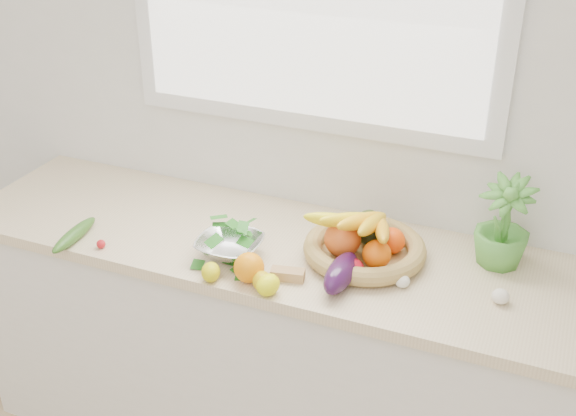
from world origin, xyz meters
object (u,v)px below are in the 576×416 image
at_px(eggplant, 341,273).
at_px(fruit_basket, 364,243).
at_px(colander_with_spinach, 230,242).
at_px(potted_herb, 503,224).
at_px(cucumber, 74,235).
at_px(apple, 353,269).

distance_m(eggplant, fruit_basket, 0.18).
height_order(eggplant, colander_with_spinach, colander_with_spinach).
relative_size(eggplant, potted_herb, 0.68).
height_order(cucumber, fruit_basket, fruit_basket).
distance_m(apple, potted_herb, 0.49).
xyz_separation_m(eggplant, cucumber, (-0.90, -0.10, -0.02)).
relative_size(apple, eggplant, 0.33).
bearing_deg(apple, colander_with_spinach, -175.84).
height_order(fruit_basket, colander_with_spinach, fruit_basket).
bearing_deg(potted_herb, cucumber, -162.94).
relative_size(cucumber, potted_herb, 0.78).
relative_size(eggplant, cucumber, 0.88).
xyz_separation_m(cucumber, fruit_basket, (0.92, 0.27, 0.03)).
relative_size(apple, cucumber, 0.29).
distance_m(apple, fruit_basket, 0.13).
xyz_separation_m(apple, fruit_basket, (-0.01, 0.13, 0.02)).
distance_m(eggplant, colander_with_spinach, 0.38).
xyz_separation_m(apple, colander_with_spinach, (-0.40, -0.03, 0.02)).
height_order(potted_herb, fruit_basket, potted_herb).
relative_size(potted_herb, fruit_basket, 0.62).
height_order(potted_herb, colander_with_spinach, potted_herb).
bearing_deg(colander_with_spinach, eggplant, -1.99).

